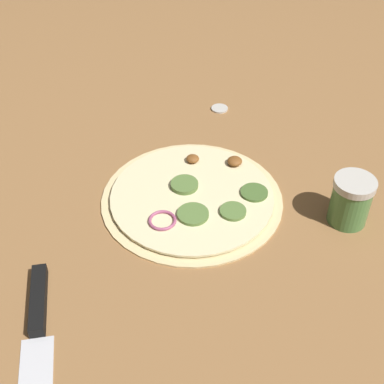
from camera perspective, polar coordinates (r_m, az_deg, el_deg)
name	(u,v)px	position (r m, az deg, el deg)	size (l,w,h in m)	color
ground_plane	(192,199)	(0.89, 0.00, -0.80)	(3.00, 3.00, 0.00)	olive
pizza	(193,197)	(0.88, 0.11, -0.53)	(0.30, 0.30, 0.02)	beige
knife	(37,340)	(0.73, -16.23, -14.92)	(0.06, 0.34, 0.02)	silver
spice_jar	(351,200)	(0.86, 16.58, -0.87)	(0.06, 0.06, 0.08)	#4C7F42
loose_cap	(220,108)	(1.10, 2.96, 8.96)	(0.03, 0.03, 0.01)	beige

